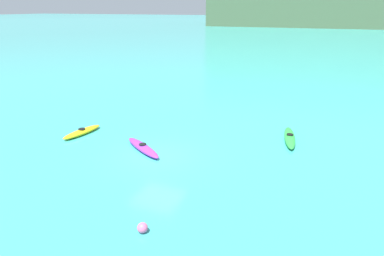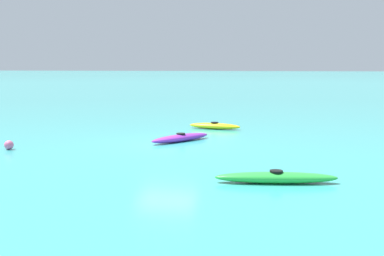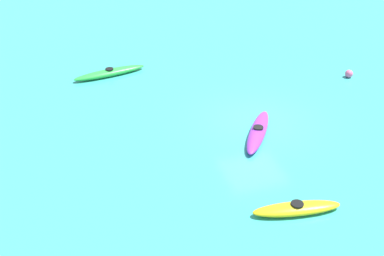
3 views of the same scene
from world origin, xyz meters
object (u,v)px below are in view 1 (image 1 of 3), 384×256
object	(u,v)px
kayak_yellow	(82,132)
buoy_pink	(142,228)
kayak_green	(290,137)
kayak_purple	(143,147)

from	to	relation	value
kayak_yellow	buoy_pink	distance (m)	10.68
kayak_green	kayak_yellow	xyz separation A→B (m)	(-11.72, -3.70, 0.00)
kayak_green	kayak_yellow	size ratio (longest dim) A/B	1.24
kayak_purple	buoy_pink	world-z (taller)	kayak_purple
kayak_purple	kayak_green	bearing A→B (deg)	32.03
kayak_purple	kayak_yellow	xyz separation A→B (m)	(-4.61, 0.75, 0.00)
kayak_yellow	kayak_green	bearing A→B (deg)	17.51
kayak_green	buoy_pink	bearing A→B (deg)	-108.69
kayak_purple	buoy_pink	size ratio (longest dim) A/B	8.42
kayak_purple	buoy_pink	bearing A→B (deg)	-60.45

